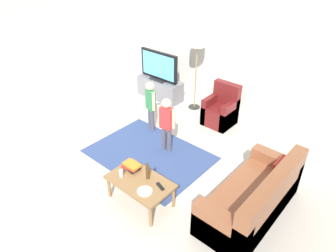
% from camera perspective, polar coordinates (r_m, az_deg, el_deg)
% --- Properties ---
extents(ground, '(7.80, 7.80, 0.00)m').
position_cam_1_polar(ground, '(5.52, -4.14, -8.24)').
color(ground, beige).
extents(wall_back, '(6.00, 0.12, 2.70)m').
position_cam_1_polar(wall_back, '(7.01, 13.32, 12.78)').
color(wall_back, silver).
rests_on(wall_back, ground).
extents(wall_left, '(0.12, 6.00, 2.70)m').
position_cam_1_polar(wall_left, '(7.08, -22.52, 11.38)').
color(wall_left, silver).
rests_on(wall_left, ground).
extents(area_rug, '(2.20, 1.60, 0.01)m').
position_cam_1_polar(area_rug, '(5.88, -3.46, -5.26)').
color(area_rug, '#33477A').
rests_on(area_rug, ground).
extents(tv_stand, '(1.20, 0.44, 0.50)m').
position_cam_1_polar(tv_stand, '(7.83, -1.51, 6.90)').
color(tv_stand, slate).
rests_on(tv_stand, ground).
extents(tv, '(1.10, 0.28, 0.71)m').
position_cam_1_polar(tv, '(7.58, -1.69, 10.99)').
color(tv, black).
rests_on(tv, tv_stand).
extents(couch, '(0.80, 1.80, 0.86)m').
position_cam_1_polar(couch, '(4.75, 15.87, -13.03)').
color(couch, brown).
rests_on(couch, ground).
extents(armchair, '(0.60, 0.60, 0.90)m').
position_cam_1_polar(armchair, '(6.79, 9.83, 2.79)').
color(armchair, maroon).
rests_on(armchair, ground).
extents(floor_lamp, '(0.36, 0.36, 1.78)m').
position_cam_1_polar(floor_lamp, '(6.89, 5.46, 14.84)').
color(floor_lamp, '#262626').
rests_on(floor_lamp, ground).
extents(child_near_tv, '(0.35, 0.21, 1.09)m').
position_cam_1_polar(child_near_tv, '(6.30, -3.24, 4.50)').
color(child_near_tv, '#4C4C59').
rests_on(child_near_tv, ground).
extents(child_center, '(0.36, 0.18, 1.10)m').
position_cam_1_polar(child_center, '(5.64, -0.30, 1.06)').
color(child_center, '#4C4C59').
rests_on(child_center, ground).
extents(coffee_table, '(1.00, 0.60, 0.42)m').
position_cam_1_polar(coffee_table, '(4.73, -5.17, -10.45)').
color(coffee_table, olive).
rests_on(coffee_table, ground).
extents(book_stack, '(0.30, 0.23, 0.10)m').
position_cam_1_polar(book_stack, '(4.89, -6.76, -7.35)').
color(book_stack, black).
rests_on(book_stack, coffee_table).
extents(bottle, '(0.06, 0.06, 0.30)m').
position_cam_1_polar(bottle, '(4.66, -3.77, -8.42)').
color(bottle, '#4C3319').
rests_on(bottle, coffee_table).
extents(tv_remote, '(0.18, 0.10, 0.02)m').
position_cam_1_polar(tv_remote, '(4.58, -1.44, -11.08)').
color(tv_remote, black).
rests_on(tv_remote, coffee_table).
extents(soda_can, '(0.07, 0.07, 0.12)m').
position_cam_1_polar(soda_can, '(4.77, -8.66, -8.65)').
color(soda_can, silver).
rests_on(soda_can, coffee_table).
extents(plate, '(0.22, 0.22, 0.02)m').
position_cam_1_polar(plate, '(4.52, -4.31, -11.94)').
color(plate, white).
rests_on(plate, coffee_table).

